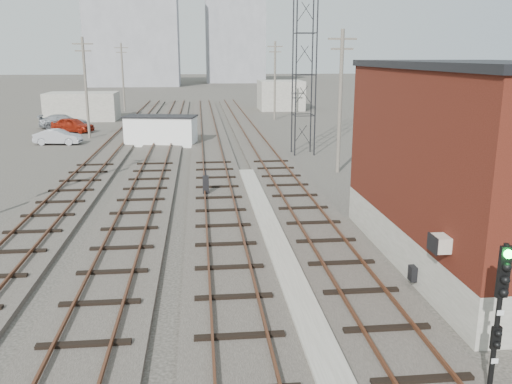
{
  "coord_description": "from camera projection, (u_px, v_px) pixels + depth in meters",
  "views": [
    {
      "loc": [
        -2.41,
        -5.86,
        7.42
      ],
      "look_at": [
        -0.26,
        14.65,
        2.2
      ],
      "focal_mm": 38.0,
      "sensor_mm": 36.0,
      "label": 1
    }
  ],
  "objects": [
    {
      "name": "ground",
      "position": [
        219.0,
        118.0,
        65.57
      ],
      "size": [
        320.0,
        320.0,
        0.0
      ],
      "primitive_type": "plane",
      "color": "#282621",
      "rests_on": "ground"
    },
    {
      "name": "track_right",
      "position": [
        258.0,
        145.0,
        45.55
      ],
      "size": [
        3.2,
        90.0,
        0.39
      ],
      "color": "#332D28",
      "rests_on": "ground"
    },
    {
      "name": "track_mid_right",
      "position": [
        211.0,
        146.0,
        45.14
      ],
      "size": [
        3.2,
        90.0,
        0.39
      ],
      "color": "#332D28",
      "rests_on": "ground"
    },
    {
      "name": "track_mid_left",
      "position": [
        162.0,
        146.0,
        44.74
      ],
      "size": [
        3.2,
        90.0,
        0.39
      ],
      "color": "#332D28",
      "rests_on": "ground"
    },
    {
      "name": "track_left",
      "position": [
        113.0,
        147.0,
        44.33
      ],
      "size": [
        3.2,
        90.0,
        0.39
      ],
      "color": "#332D28",
      "rests_on": "ground"
    },
    {
      "name": "platform_curb",
      "position": [
        277.0,
        247.0,
        21.23
      ],
      "size": [
        0.9,
        28.0,
        0.26
      ],
      "primitive_type": "cube",
      "color": "gray",
      "rests_on": "ground"
    },
    {
      "name": "brick_building",
      "position": [
        482.0,
        166.0,
        19.15
      ],
      "size": [
        6.54,
        12.2,
        7.22
      ],
      "color": "gray",
      "rests_on": "ground"
    },
    {
      "name": "lattice_tower",
      "position": [
        305.0,
        54.0,
        40.18
      ],
      "size": [
        1.6,
        1.6,
        15.0
      ],
      "color": "black",
      "rests_on": "ground"
    },
    {
      "name": "utility_pole_left_b",
      "position": [
        86.0,
        85.0,
        48.66
      ],
      "size": [
        1.8,
        0.24,
        9.0
      ],
      "color": "#595147",
      "rests_on": "ground"
    },
    {
      "name": "utility_pole_left_c",
      "position": [
        123.0,
        75.0,
        72.77
      ],
      "size": [
        1.8,
        0.24,
        9.0
      ],
      "color": "#595147",
      "rests_on": "ground"
    },
    {
      "name": "utility_pole_right_a",
      "position": [
        340.0,
        98.0,
        34.19
      ],
      "size": [
        1.8,
        0.24,
        9.0
      ],
      "color": "#595147",
      "rests_on": "ground"
    },
    {
      "name": "utility_pole_right_b",
      "position": [
        275.0,
        78.0,
        63.12
      ],
      "size": [
        1.8,
        0.24,
        9.0
      ],
      "color": "#595147",
      "rests_on": "ground"
    },
    {
      "name": "apartment_left",
      "position": [
        133.0,
        23.0,
        132.38
      ],
      "size": [
        22.0,
        14.0,
        30.0
      ],
      "primitive_type": "cube",
      "color": "gray",
      "rests_on": "ground"
    },
    {
      "name": "apartment_right",
      "position": [
        235.0,
        35.0,
        149.96
      ],
      "size": [
        16.0,
        12.0,
        26.0
      ],
      "primitive_type": "cube",
      "color": "gray",
      "rests_on": "ground"
    },
    {
      "name": "shed_left",
      "position": [
        83.0,
        106.0,
        63.56
      ],
      "size": [
        8.0,
        5.0,
        3.2
      ],
      "primitive_type": "cube",
      "color": "gray",
      "rests_on": "ground"
    },
    {
      "name": "shed_right",
      "position": [
        281.0,
        95.0,
        75.63
      ],
      "size": [
        6.0,
        6.0,
        4.0
      ],
      "primitive_type": "cube",
      "color": "gray",
      "rests_on": "ground"
    },
    {
      "name": "signal_mast",
      "position": [
        499.0,
        316.0,
        11.28
      ],
      "size": [
        0.4,
        0.4,
        3.73
      ],
      "color": "gray",
      "rests_on": "ground"
    },
    {
      "name": "switch_stand",
      "position": [
        206.0,
        185.0,
        29.06
      ],
      "size": [
        0.33,
        0.33,
        1.37
      ],
      "rotation": [
        0.0,
        0.0,
        -0.06
      ],
      "color": "black",
      "rests_on": "ground"
    },
    {
      "name": "site_trailer",
      "position": [
        161.0,
        130.0,
        45.71
      ],
      "size": [
        6.34,
        3.7,
        2.5
      ],
      "rotation": [
        0.0,
        0.0,
        -0.2
      ],
      "color": "white",
      "rests_on": "ground"
    },
    {
      "name": "car_red",
      "position": [
        73.0,
        125.0,
        53.55
      ],
      "size": [
        4.62,
        3.3,
        1.46
      ],
      "primitive_type": "imported",
      "rotation": [
        0.0,
        0.0,
        1.16
      ],
      "color": "maroon",
      "rests_on": "ground"
    },
    {
      "name": "car_silver",
      "position": [
        58.0,
        137.0,
        46.21
      ],
      "size": [
        4.07,
        1.81,
        1.3
      ],
      "primitive_type": "imported",
      "rotation": [
        0.0,
        0.0,
        1.46
      ],
      "color": "#A5A7AD",
      "rests_on": "ground"
    },
    {
      "name": "car_grey",
      "position": [
        64.0,
        121.0,
        56.55
      ],
      "size": [
        5.06,
        2.4,
        1.42
      ],
      "primitive_type": "imported",
      "rotation": [
        0.0,
        0.0,
        1.66
      ],
      "color": "gray",
      "rests_on": "ground"
    }
  ]
}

